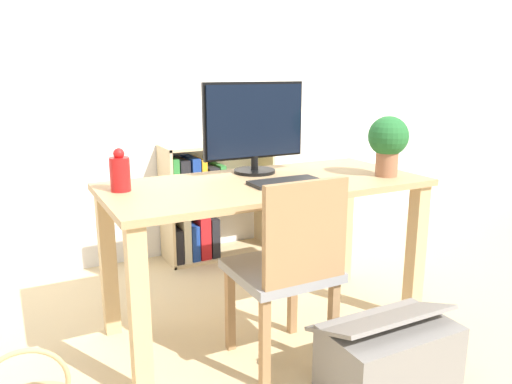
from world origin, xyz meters
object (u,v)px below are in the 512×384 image
(monitor, at_px, (254,125))
(storage_box, at_px, (388,356))
(vase, at_px, (120,173))
(bookshelf, at_px, (201,205))
(keyboard, at_px, (285,182))
(chair, at_px, (288,266))
(potted_plant, at_px, (388,141))

(monitor, relative_size, storage_box, 1.03)
(vase, relative_size, bookshelf, 0.24)
(monitor, height_order, vase, monitor)
(monitor, xyz_separation_m, keyboard, (0.01, -0.29, -0.23))
(bookshelf, relative_size, storage_box, 1.48)
(chair, bearing_deg, monitor, 87.22)
(monitor, xyz_separation_m, vase, (-0.68, -0.09, -0.16))
(monitor, bearing_deg, chair, -102.76)
(potted_plant, relative_size, storage_box, 0.56)
(vase, bearing_deg, bookshelf, 52.09)
(keyboard, distance_m, potted_plant, 0.55)
(monitor, relative_size, chair, 0.64)
(chair, distance_m, bookshelf, 1.37)
(monitor, distance_m, keyboard, 0.37)
(chair, bearing_deg, storage_box, -40.98)
(potted_plant, xyz_separation_m, storage_box, (-0.39, -0.51, -0.76))
(keyboard, bearing_deg, chair, -117.26)
(potted_plant, bearing_deg, storage_box, -127.59)
(chair, xyz_separation_m, bookshelf, (0.15, 1.36, -0.09))
(keyboard, relative_size, bookshelf, 0.43)
(monitor, distance_m, bookshelf, 1.01)
(keyboard, xyz_separation_m, vase, (-0.69, 0.20, 0.07))
(monitor, distance_m, potted_plant, 0.65)
(vase, xyz_separation_m, storage_box, (0.82, -0.78, -0.66))
(monitor, height_order, keyboard, monitor)
(vase, bearing_deg, potted_plant, -12.73)
(potted_plant, bearing_deg, vase, 167.27)
(potted_plant, height_order, chair, potted_plant)
(keyboard, xyz_separation_m, bookshelf, (0.01, 1.10, -0.37))
(keyboard, xyz_separation_m, potted_plant, (0.52, -0.08, 0.16))
(vase, relative_size, storage_box, 0.35)
(keyboard, height_order, potted_plant, potted_plant)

